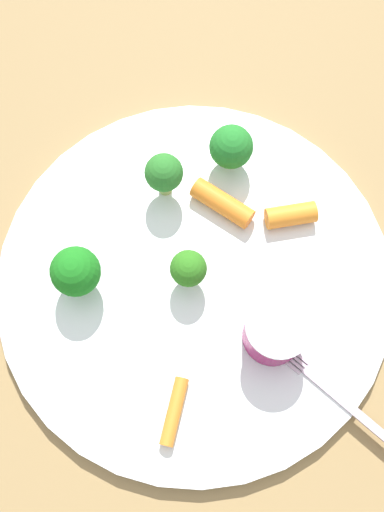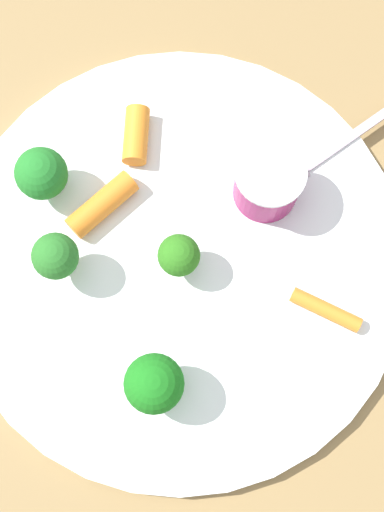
# 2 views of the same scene
# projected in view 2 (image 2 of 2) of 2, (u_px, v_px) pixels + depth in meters

# --- Properties ---
(ground_plane) EXTENTS (2.40, 2.40, 0.00)m
(ground_plane) POSITION_uv_depth(u_px,v_px,m) (180.00, 261.00, 0.50)
(ground_plane) COLOR olive
(plate) EXTENTS (0.32, 0.32, 0.01)m
(plate) POSITION_uv_depth(u_px,v_px,m) (180.00, 259.00, 0.49)
(plate) COLOR white
(plate) RESTS_ON ground_plane
(sauce_cup) EXTENTS (0.05, 0.05, 0.04)m
(sauce_cup) POSITION_uv_depth(u_px,v_px,m) (268.00, 183.00, 0.48)
(sauce_cup) COLOR #880948
(sauce_cup) RESTS_ON plate
(broccoli_floret_0) EXTENTS (0.04, 0.04, 0.05)m
(broccoli_floret_0) POSITION_uv_depth(u_px,v_px,m) (154.00, 384.00, 0.44)
(broccoli_floret_0) COLOR #8AB663
(broccoli_floret_0) RESTS_ON plate
(broccoli_floret_1) EXTENTS (0.03, 0.03, 0.04)m
(broccoli_floret_1) POSITION_uv_depth(u_px,v_px,m) (179.00, 256.00, 0.46)
(broccoli_floret_1) COLOR #88AB65
(broccoli_floret_1) RESTS_ON plate
(broccoli_floret_2) EXTENTS (0.04, 0.04, 0.05)m
(broccoli_floret_2) POSITION_uv_depth(u_px,v_px,m) (41.00, 174.00, 0.47)
(broccoli_floret_2) COLOR #92B570
(broccoli_floret_2) RESTS_ON plate
(broccoli_floret_3) EXTENTS (0.03, 0.03, 0.05)m
(broccoli_floret_3) POSITION_uv_depth(u_px,v_px,m) (56.00, 257.00, 0.45)
(broccoli_floret_3) COLOR #96B057
(broccoli_floret_3) RESTS_ON plate
(carrot_stick_0) EXTENTS (0.03, 0.05, 0.01)m
(carrot_stick_0) POSITION_uv_depth(u_px,v_px,m) (326.00, 310.00, 0.47)
(carrot_stick_0) COLOR orange
(carrot_stick_0) RESTS_ON plate
(carrot_stick_1) EXTENTS (0.04, 0.02, 0.02)m
(carrot_stick_1) POSITION_uv_depth(u_px,v_px,m) (136.00, 135.00, 0.50)
(carrot_stick_1) COLOR orange
(carrot_stick_1) RESTS_ON plate
(carrot_stick_2) EXTENTS (0.05, 0.05, 0.02)m
(carrot_stick_2) POSITION_uv_depth(u_px,v_px,m) (102.00, 205.00, 0.48)
(carrot_stick_2) COLOR orange
(carrot_stick_2) RESTS_ON plate
(fork) EXTENTS (0.12, 0.16, 0.00)m
(fork) POSITION_uv_depth(u_px,v_px,m) (371.00, 123.00, 0.51)
(fork) COLOR #BFACB9
(fork) RESTS_ON plate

